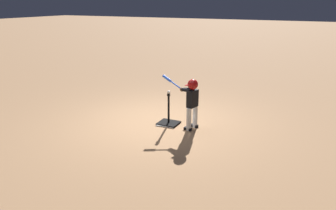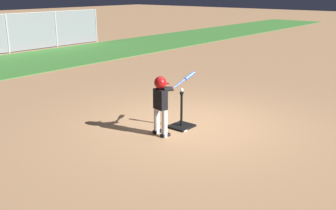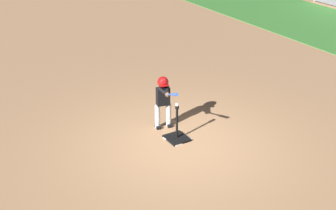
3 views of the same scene
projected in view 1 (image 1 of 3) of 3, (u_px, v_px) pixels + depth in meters
name	position (u px, v px, depth m)	size (l,w,h in m)	color
ground_plane	(160.00, 121.00, 7.96)	(90.00, 90.00, 0.00)	#AD7F56
home_plate	(168.00, 124.00, 7.79)	(0.44, 0.44, 0.02)	white
batting_tee	(169.00, 120.00, 7.77)	(0.47, 0.42, 0.75)	black
batter_child	(191.00, 98.00, 7.31)	(0.96, 0.40, 1.16)	silver
baseball	(169.00, 92.00, 7.56)	(0.07, 0.07, 0.07)	white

